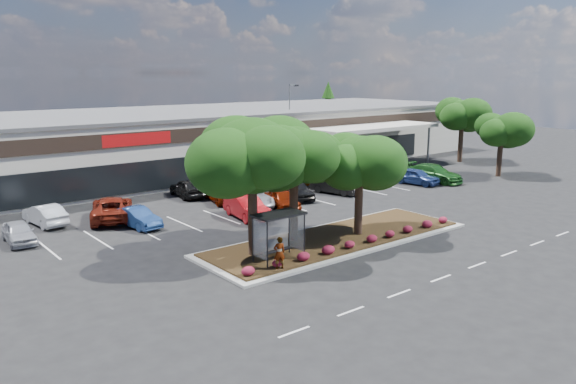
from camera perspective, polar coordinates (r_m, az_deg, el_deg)
ground at (r=33.81m, az=12.20°, el=-5.79°), size 160.00×160.00×0.00m
retail_store at (r=60.04m, az=-13.57°, el=4.96°), size 80.40×25.20×6.25m
landscape_island at (r=34.93m, az=5.02°, el=-4.76°), size 18.00×6.00×0.26m
lane_markings at (r=40.79m, az=0.68°, el=-2.43°), size 33.12×20.06×0.01m
shrub_row at (r=33.41m, az=7.53°, el=-4.92°), size 17.00×0.80×0.50m
bus_shelter at (r=30.11m, az=-1.12°, el=-3.14°), size 2.75×1.55×2.59m
island_tree_west at (r=30.61m, az=-3.65°, el=0.73°), size 7.20×7.20×7.89m
island_tree_mid at (r=33.29m, az=0.60°, el=1.17°), size 6.60×6.60×7.32m
island_tree_east at (r=34.95m, az=7.25°, el=0.92°), size 5.80×5.80×6.50m
tree_east_near at (r=59.80m, az=20.79°, el=4.58°), size 5.60×5.60×6.51m
tree_east_far at (r=68.20m, az=17.20°, el=6.12°), size 6.40×6.40×7.62m
conifer_north_east at (r=87.44m, az=4.07°, el=8.25°), size 3.96×3.96×9.00m
person_waiting at (r=29.03m, az=-0.89°, el=-6.19°), size 0.72×0.58×1.70m
light_pole at (r=62.14m, az=0.21°, el=6.29°), size 1.43×0.56×9.05m
car_0 at (r=37.96m, az=-25.67°, el=-3.72°), size 1.74×3.96×1.32m
car_1 at (r=39.02m, az=-15.08°, el=-2.51°), size 2.06×4.26×1.35m
car_2 at (r=39.98m, az=-4.19°, el=-1.59°), size 2.43×5.06×1.60m
car_3 at (r=42.89m, az=-0.60°, el=-0.71°), size 2.85×4.63×1.47m
car_4 at (r=43.38m, az=-3.97°, el=-0.52°), size 4.01×6.17×1.58m
car_5 at (r=46.06m, az=0.83°, el=0.25°), size 3.17×4.98×1.58m
car_6 at (r=48.28m, az=4.84°, el=0.67°), size 2.66×4.65×1.45m
car_7 at (r=53.51m, az=12.92°, el=1.55°), size 2.42×4.62×1.50m
car_8 at (r=55.10m, az=14.56°, el=1.85°), size 2.98×5.96×1.66m
car_9 at (r=41.65m, az=-23.46°, el=-2.13°), size 2.00×4.52×1.44m
car_10 at (r=41.43m, az=-17.45°, el=-1.60°), size 4.84×6.56×1.66m
car_11 at (r=47.57m, az=-10.20°, el=0.40°), size 2.33×4.68×1.53m
car_12 at (r=45.60m, az=-6.53°, el=-0.05°), size 3.49×5.52×1.42m
car_13 at (r=52.76m, az=-2.97°, el=1.65°), size 3.50×5.53×1.42m
car_14 at (r=52.69m, az=1.67°, el=1.69°), size 4.48×5.89×1.49m
car_15 at (r=55.01m, az=1.42°, el=2.10°), size 3.57×5.57×1.43m
car_16 at (r=57.39m, az=3.58°, el=2.58°), size 3.49×5.11×1.60m
car_17 at (r=60.64m, az=10.58°, el=2.78°), size 2.78×4.19×1.33m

